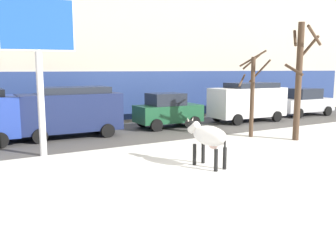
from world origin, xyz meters
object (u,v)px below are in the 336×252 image
Objects in this scene: pedestrian_near_billboard at (103,110)px; cow_holstein at (209,136)px; car_darkgreen_hatchback at (168,110)px; car_silver_sedan at (303,102)px; car_navy_van at (70,110)px; car_white_van at (248,101)px; bare_tree_left_lot at (252,91)px; bare_tree_far_back at (299,77)px; billboard at (37,34)px.

cow_holstein is at bearing -91.35° from pedestrian_near_billboard.
car_darkgreen_hatchback is 0.84× the size of car_silver_sedan.
car_navy_van is 1.00× the size of car_white_van.
bare_tree_left_lot is (-8.53, -4.01, 1.23)m from car_silver_sedan.
car_darkgreen_hatchback is 0.89× the size of bare_tree_left_lot.
bare_tree_far_back reaches higher than car_white_van.
bare_tree_left_lot is at bearing -154.83° from car_silver_sedan.
billboard is 4.86m from car_navy_van.
car_navy_van is at bearing 59.29° from billboard.
bare_tree_far_back is at bearing -14.24° from billboard.
cow_holstein is 6.87m from billboard.
bare_tree_left_lot reaches higher than car_darkgreen_hatchback.
car_darkgreen_hatchback reaches higher than cow_holstein.
car_navy_van is at bearing 179.36° from car_silver_sedan.
car_silver_sedan reaches higher than cow_holstein.
bare_tree_left_lot is at bearing -55.03° from pedestrian_near_billboard.
car_white_van is (5.32, -0.44, 0.32)m from car_darkgreen_hatchback.
car_navy_van is 5.30m from car_darkgreen_hatchback.
car_silver_sedan is at bearing 9.79° from billboard.
car_navy_van is 0.91× the size of bare_tree_far_back.
cow_holstein is at bearing -139.28° from car_white_van.
car_darkgreen_hatchback is 3.70m from pedestrian_near_billboard.
car_navy_van is 2.70× the size of pedestrian_near_billboard.
car_navy_van is 10.62m from car_white_van.
cow_holstein is at bearing -72.74° from car_navy_van.
bare_tree_far_back reaches higher than car_navy_van.
car_silver_sedan is at bearing -0.64° from car_navy_van.
car_navy_van is 15.84m from car_silver_sedan.
billboard is at bearing 134.99° from cow_holstein.
bare_tree_far_back is at bearing -34.85° from car_navy_van.
billboard reaches higher than car_navy_van.
car_silver_sedan is 0.84× the size of bare_tree_far_back.
cow_holstein is at bearing -165.06° from bare_tree_far_back.
pedestrian_near_billboard is at bearing 124.97° from bare_tree_left_lot.
car_darkgreen_hatchback is 5.35m from car_white_van.
car_navy_van is 1.17× the size of bare_tree_left_lot.
car_navy_van reaches higher than cow_holstein.
billboard reaches higher than cow_holstein.
car_darkgreen_hatchback is at bearing 0.84° from car_navy_van.
billboard is at bearing -155.30° from car_darkgreen_hatchback.
cow_holstein is 0.45× the size of car_silver_sedan.
car_silver_sedan is 2.47× the size of pedestrian_near_billboard.
car_darkgreen_hatchback is at bearing 117.82° from bare_tree_far_back.
billboard is at bearing -127.66° from pedestrian_near_billboard.
bare_tree_far_back is at bearing -62.18° from car_darkgreen_hatchback.
cow_holstein is 6.08m from bare_tree_left_lot.
billboard is 8.12m from pedestrian_near_billboard.
bare_tree_left_lot is 0.79× the size of bare_tree_far_back.
car_darkgreen_hatchback reaches higher than car_silver_sedan.
cow_holstein is at bearing -111.36° from car_darkgreen_hatchback.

